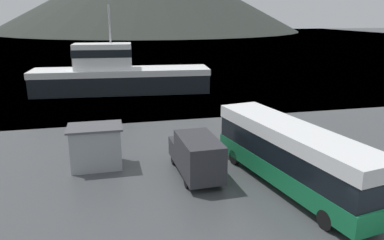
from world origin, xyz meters
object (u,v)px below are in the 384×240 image
(storage_bin, at_px, (343,159))
(fishing_boat, at_px, (118,74))
(delivery_van, at_px, (196,155))
(dock_kiosk, at_px, (96,146))
(tour_bus, at_px, (291,154))
(small_boat, at_px, (165,80))

(storage_bin, bearing_deg, fishing_boat, 114.62)
(delivery_van, xyz_separation_m, dock_kiosk, (-5.53, 2.59, 0.02))
(tour_bus, height_order, small_boat, tour_bus)
(delivery_van, height_order, storage_bin, delivery_van)
(storage_bin, relative_size, small_boat, 0.22)
(tour_bus, height_order, delivery_van, tour_bus)
(fishing_boat, relative_size, dock_kiosk, 6.43)
(dock_kiosk, bearing_deg, small_boat, 72.33)
(dock_kiosk, xyz_separation_m, small_boat, (8.30, 26.06, -0.77))
(delivery_van, relative_size, fishing_boat, 0.27)
(tour_bus, xyz_separation_m, delivery_van, (-4.48, 2.58, -0.62))
(tour_bus, relative_size, dock_kiosk, 3.63)
(delivery_van, distance_m, fishing_boat, 24.95)
(dock_kiosk, bearing_deg, tour_bus, -27.34)
(tour_bus, xyz_separation_m, dock_kiosk, (-10.02, 5.18, -0.59))
(tour_bus, distance_m, delivery_van, 5.21)
(fishing_boat, height_order, small_boat, fishing_boat)
(tour_bus, bearing_deg, delivery_van, 139.89)
(delivery_van, height_order, fishing_boat, fishing_boat)
(storage_bin, distance_m, dock_kiosk, 14.66)
(delivery_van, xyz_separation_m, fishing_boat, (-3.26, 24.72, 0.87))
(delivery_van, xyz_separation_m, small_boat, (2.77, 28.65, -0.75))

